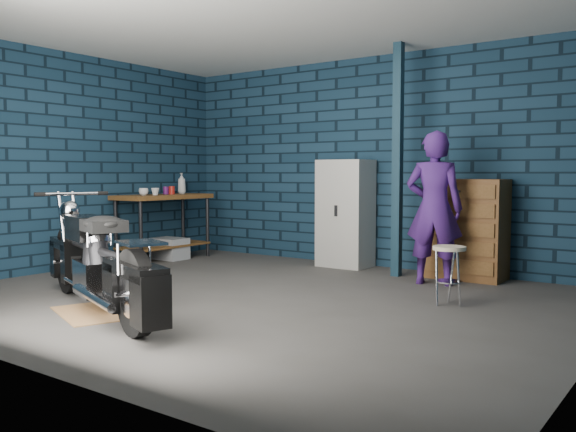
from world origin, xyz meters
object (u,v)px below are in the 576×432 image
workbench (164,227)px  locker (345,213)px  person (434,208)px  motorcycle (98,254)px  tool_chest (466,229)px  shop_stool (449,276)px  storage_bin (170,249)px

workbench → locker: size_ratio=1.02×
person → locker: person is taller
motorcycle → locker: (0.39, 3.51, 0.17)m
locker → tool_chest: bearing=0.0°
shop_stool → storage_bin: bearing=172.0°
locker → person: bearing=-20.6°
motorcycle → tool_chest: tool_chest is taller
workbench → tool_chest: bearing=13.4°
tool_chest → locker: bearing=180.0°
locker → shop_stool: 2.47m
storage_bin → workbench: bearing=-102.7°
locker → storage_bin: bearing=-160.1°
storage_bin → locker: size_ratio=0.35×
person → tool_chest: 0.62m
tool_chest → motorcycle: bearing=-119.4°
storage_bin → shop_stool: shop_stool is taller
person → locker: (-1.42, 0.54, -0.14)m
storage_bin → locker: bearing=19.9°
workbench → tool_chest: (3.96, 0.94, 0.11)m
motorcycle → tool_chest: size_ratio=2.05×
storage_bin → tool_chest: 4.05m
tool_chest → shop_stool: tool_chest is taller
motorcycle → storage_bin: size_ratio=4.87×
workbench → shop_stool: bearing=-6.8°
workbench → locker: 2.56m
person → shop_stool: person is taller
workbench → storage_bin: (0.02, 0.09, -0.31)m
storage_bin → locker: (2.35, 0.85, 0.54)m
workbench → motorcycle: 3.24m
workbench → person: bearing=6.1°
person → workbench: bearing=-8.2°
motorcycle → shop_stool: (2.34, 2.06, -0.24)m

